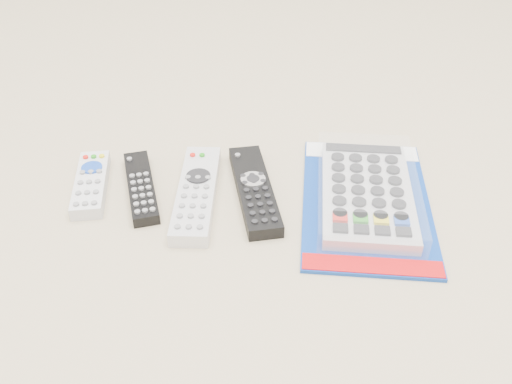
{
  "coord_description": "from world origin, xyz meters",
  "views": [
    {
      "loc": [
        0.01,
        -0.71,
        0.55
      ],
      "look_at": [
        0.05,
        -0.02,
        0.01
      ],
      "focal_mm": 40.0,
      "sensor_mm": 36.0,
      "label": 1
    }
  ],
  "objects": [
    {
      "name": "remote_small_grey",
      "position": [
        -0.21,
        0.02,
        0.01
      ],
      "size": [
        0.06,
        0.16,
        0.02
      ],
      "rotation": [
        0.0,
        0.0,
        0.06
      ],
      "color": "silver",
      "rests_on": "ground"
    },
    {
      "name": "remote_slim_black",
      "position": [
        -0.13,
        0.01,
        0.01
      ],
      "size": [
        0.07,
        0.18,
        0.02
      ],
      "rotation": [
        0.0,
        0.0,
        0.2
      ],
      "color": "black",
      "rests_on": "ground"
    },
    {
      "name": "jumbo_remote_packaged",
      "position": [
        0.22,
        -0.03,
        0.02
      ],
      "size": [
        0.24,
        0.34,
        0.04
      ],
      "rotation": [
        0.0,
        0.0,
        -0.15
      ],
      "color": "navy",
      "rests_on": "ground"
    },
    {
      "name": "remote_silver_dvd",
      "position": [
        -0.04,
        -0.01,
        0.01
      ],
      "size": [
        0.08,
        0.23,
        0.03
      ],
      "rotation": [
        0.0,
        0.0,
        -0.09
      ],
      "color": "silver",
      "rests_on": "ground"
    },
    {
      "name": "remote_large_black",
      "position": [
        0.05,
        -0.01,
        0.01
      ],
      "size": [
        0.07,
        0.22,
        0.02
      ],
      "rotation": [
        0.0,
        0.0,
        0.11
      ],
      "color": "black",
      "rests_on": "ground"
    }
  ]
}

